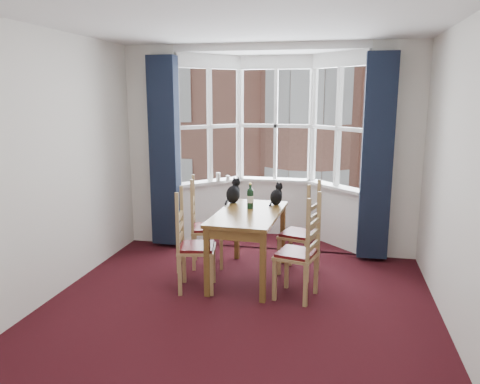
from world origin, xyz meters
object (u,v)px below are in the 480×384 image
(chair_right_near, at_px, (305,256))
(wine_bottle, at_px, (250,197))
(chair_left_near, at_px, (189,248))
(cat_left, at_px, (233,193))
(dining_table, at_px, (248,221))
(candle_tall, at_px, (218,177))
(chair_right_far, at_px, (306,236))
(cat_right, at_px, (276,196))
(chair_left_far, at_px, (200,229))
(candle_short, at_px, (228,178))

(chair_right_near, relative_size, wine_bottle, 2.99)
(wine_bottle, bearing_deg, chair_right_near, -41.90)
(chair_left_near, relative_size, cat_left, 2.78)
(dining_table, relative_size, chair_left_near, 1.47)
(chair_left_near, bearing_deg, candle_tall, 94.77)
(chair_left_near, height_order, cat_left, cat_left)
(chair_left_near, xyz_separation_m, chair_right_near, (1.27, 0.01, 0.00))
(chair_right_near, bearing_deg, wine_bottle, 138.10)
(dining_table, height_order, chair_right_far, chair_right_far)
(dining_table, xyz_separation_m, wine_bottle, (-0.01, 0.18, 0.25))
(candle_tall, bearing_deg, cat_left, -65.89)
(chair_right_near, xyz_separation_m, cat_right, (-0.42, 0.90, 0.44))
(cat_left, xyz_separation_m, wine_bottle, (0.26, -0.25, 0.01))
(cat_right, height_order, wine_bottle, wine_bottle)
(chair_right_near, distance_m, cat_left, 1.38)
(chair_right_near, bearing_deg, candle_tall, 126.54)
(dining_table, bearing_deg, chair_right_near, -32.93)
(chair_left_far, distance_m, cat_right, 1.05)
(candle_short, bearing_deg, dining_table, -68.21)
(candle_tall, xyz_separation_m, candle_short, (0.14, 0.03, -0.02))
(cat_right, relative_size, candle_short, 3.34)
(cat_right, bearing_deg, wine_bottle, -135.93)
(chair_left_near, relative_size, wine_bottle, 2.99)
(dining_table, relative_size, chair_right_far, 1.47)
(candle_short, bearing_deg, chair_right_far, -44.87)
(wine_bottle, height_order, candle_tall, wine_bottle)
(chair_right_far, height_order, candle_short, candle_short)
(dining_table, relative_size, candle_tall, 10.36)
(dining_table, xyz_separation_m, candle_short, (-0.61, 1.52, 0.22))
(cat_left, height_order, candle_tall, cat_left)
(chair_left_far, height_order, chair_right_far, same)
(chair_right_far, relative_size, cat_left, 2.78)
(chair_right_near, height_order, cat_right, cat_right)
(chair_right_far, bearing_deg, dining_table, -157.24)
(dining_table, distance_m, chair_right_far, 0.73)
(chair_right_near, xyz_separation_m, candle_short, (-1.29, 1.96, 0.44))
(chair_right_far, distance_m, candle_short, 1.82)
(cat_left, distance_m, candle_short, 1.13)
(chair_right_near, relative_size, cat_right, 3.22)
(cat_left, relative_size, candle_tall, 2.53)
(chair_right_near, height_order, cat_left, cat_left)
(dining_table, height_order, cat_right, cat_right)
(chair_left_near, xyz_separation_m, wine_bottle, (0.57, 0.64, 0.47))
(dining_table, relative_size, wine_bottle, 4.41)
(candle_tall, bearing_deg, chair_left_far, -86.50)
(candle_tall, height_order, candle_short, candle_tall)
(chair_left_near, height_order, chair_right_near, same)
(dining_table, bearing_deg, cat_right, 59.79)
(dining_table, bearing_deg, candle_short, 111.79)
(chair_right_near, distance_m, wine_bottle, 1.05)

